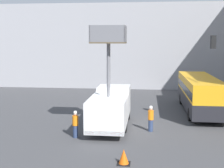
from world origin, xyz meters
TOP-DOWN VIEW (x-y plane):
  - ground_plane at (0.00, 0.00)m, footprint 120.00×120.00m
  - building_backdrop_far at (0.00, 22.89)m, footprint 44.00×10.00m
  - utility_truck at (-0.55, 0.05)m, footprint 2.46×6.97m
  - city_bus at (6.51, 5.72)m, footprint 2.61×10.41m
  - road_worker_near_truck at (-2.50, -2.61)m, footprint 0.38×0.38m
  - road_worker_directing at (2.29, -0.65)m, footprint 0.38×0.38m
  - traffic_cone_near_truck at (0.90, -6.56)m, footprint 0.66×0.66m

SIDE VIEW (x-z plane):
  - ground_plane at x=0.00m, z-range 0.00..0.00m
  - traffic_cone_near_truck at x=0.90m, z-range -0.02..0.74m
  - road_worker_near_truck at x=-2.50m, z-range -0.01..1.75m
  - road_worker_directing at x=2.29m, z-range 0.00..1.78m
  - utility_truck at x=-0.55m, z-range -1.97..5.15m
  - city_bus at x=6.51m, z-range 0.27..3.31m
  - building_backdrop_far at x=0.00m, z-range 0.00..10.86m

